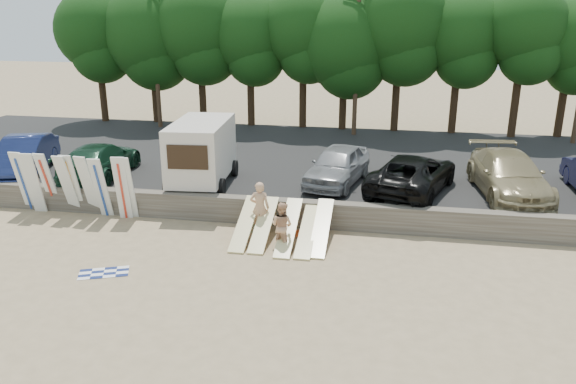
% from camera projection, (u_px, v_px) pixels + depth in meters
% --- Properties ---
extents(ground, '(120.00, 120.00, 0.00)m').
position_uv_depth(ground, '(258.00, 257.00, 18.51)').
color(ground, tan).
rests_on(ground, ground).
extents(seawall, '(44.00, 0.50, 1.00)m').
position_uv_depth(seawall, '(276.00, 212.00, 21.16)').
color(seawall, '#6B6356').
rests_on(seawall, ground).
extents(parking_lot, '(44.00, 14.50, 0.70)m').
position_uv_depth(parking_lot, '(306.00, 163.00, 28.20)').
color(parking_lot, '#282828').
rests_on(parking_lot, ground).
extents(treeline, '(32.72, 5.97, 9.10)m').
position_uv_depth(treeline, '(300.00, 32.00, 33.08)').
color(treeline, '#382616').
rests_on(treeline, parking_lot).
extents(utility_poles, '(25.80, 0.26, 9.00)m').
position_uv_depth(utility_poles, '(357.00, 52.00, 31.38)').
color(utility_poles, '#473321').
rests_on(utility_poles, parking_lot).
extents(box_trailer, '(2.69, 4.38, 2.68)m').
position_uv_depth(box_trailer, '(201.00, 150.00, 23.26)').
color(box_trailer, beige).
rests_on(box_trailer, parking_lot).
extents(car_0, '(3.02, 5.21, 1.62)m').
position_uv_depth(car_0, '(25.00, 155.00, 25.15)').
color(car_0, '#15204C').
rests_on(car_0, parking_lot).
extents(car_1, '(2.42, 5.30, 1.50)m').
position_uv_depth(car_1, '(100.00, 160.00, 24.55)').
color(car_1, '#123221').
rests_on(car_1, parking_lot).
extents(car_2, '(2.84, 4.97, 1.59)m').
position_uv_depth(car_2, '(337.00, 165.00, 23.61)').
color(car_2, gray).
rests_on(car_2, parking_lot).
extents(car_3, '(4.11, 6.05, 1.54)m').
position_uv_depth(car_3, '(412.00, 173.00, 22.56)').
color(car_3, black).
rests_on(car_3, parking_lot).
extents(car_4, '(2.93, 5.93, 1.66)m').
position_uv_depth(car_4, '(509.00, 175.00, 22.14)').
color(car_4, '#94855E').
rests_on(car_4, parking_lot).
extents(surfboard_upright_0, '(0.50, 0.67, 2.54)m').
position_uv_depth(surfboard_upright_0, '(23.00, 181.00, 22.19)').
color(surfboard_upright_0, white).
rests_on(surfboard_upright_0, ground).
extents(surfboard_upright_1, '(0.56, 0.68, 2.55)m').
position_uv_depth(surfboard_upright_1, '(33.00, 183.00, 21.96)').
color(surfboard_upright_1, white).
rests_on(surfboard_upright_1, ground).
extents(surfboard_upright_2, '(0.53, 0.80, 2.51)m').
position_uv_depth(surfboard_upright_2, '(48.00, 182.00, 22.14)').
color(surfboard_upright_2, white).
rests_on(surfboard_upright_2, ground).
extents(surfboard_upright_3, '(0.56, 0.86, 2.50)m').
position_uv_depth(surfboard_upright_3, '(67.00, 185.00, 21.85)').
color(surfboard_upright_3, white).
rests_on(surfboard_upright_3, ground).
extents(surfboard_upright_4, '(0.53, 0.78, 2.52)m').
position_uv_depth(surfboard_upright_4, '(72.00, 184.00, 21.88)').
color(surfboard_upright_4, white).
rests_on(surfboard_upright_4, ground).
extents(surfboard_upright_5, '(0.58, 0.83, 2.51)m').
position_uv_depth(surfboard_upright_5, '(88.00, 186.00, 21.72)').
color(surfboard_upright_5, white).
rests_on(surfboard_upright_5, ground).
extents(surfboard_upright_6, '(0.56, 0.85, 2.50)m').
position_uv_depth(surfboard_upright_6, '(101.00, 188.00, 21.47)').
color(surfboard_upright_6, white).
rests_on(surfboard_upright_6, ground).
extents(surfboard_upright_7, '(0.57, 0.58, 2.57)m').
position_uv_depth(surfboard_upright_7, '(122.00, 188.00, 21.33)').
color(surfboard_upright_7, white).
rests_on(surfboard_upright_7, ground).
extents(surfboard_upright_8, '(0.55, 0.67, 2.55)m').
position_uv_depth(surfboard_upright_8, '(127.00, 188.00, 21.38)').
color(surfboard_upright_8, white).
rests_on(surfboard_upright_8, ground).
extents(surfboard_low_0, '(0.56, 2.83, 1.13)m').
position_uv_depth(surfboard_low_0, '(245.00, 223.00, 19.87)').
color(surfboard_low_0, beige).
rests_on(surfboard_low_0, ground).
extents(surfboard_low_1, '(0.56, 2.84, 1.11)m').
position_uv_depth(surfboard_low_1, '(264.00, 224.00, 19.79)').
color(surfboard_low_1, beige).
rests_on(surfboard_low_1, ground).
extents(surfboard_low_2, '(0.56, 2.81, 1.18)m').
position_uv_depth(surfboard_low_2, '(289.00, 227.00, 19.43)').
color(surfboard_low_2, beige).
rests_on(surfboard_low_2, ground).
extents(surfboard_low_3, '(0.56, 2.88, 0.98)m').
position_uv_depth(surfboard_low_3, '(308.00, 230.00, 19.43)').
color(surfboard_low_3, beige).
rests_on(surfboard_low_3, ground).
extents(surfboard_low_4, '(0.56, 2.82, 1.15)m').
position_uv_depth(surfboard_low_4, '(321.00, 227.00, 19.45)').
color(surfboard_low_4, beige).
rests_on(surfboard_low_4, ground).
extents(beachgoer_a, '(0.76, 0.54, 1.95)m').
position_uv_depth(beachgoer_a, '(260.00, 208.00, 20.18)').
color(beachgoer_a, tan).
rests_on(beachgoer_a, ground).
extents(beachgoer_b, '(0.97, 0.87, 1.65)m').
position_uv_depth(beachgoer_b, '(282.00, 226.00, 18.94)').
color(beachgoer_b, tan).
rests_on(beachgoer_b, ground).
extents(cooler, '(0.38, 0.31, 0.32)m').
position_uv_depth(cooler, '(260.00, 228.00, 20.53)').
color(cooler, '#268D4F').
rests_on(cooler, ground).
extents(gear_bag, '(0.38, 0.35, 0.22)m').
position_uv_depth(gear_bag, '(301.00, 234.00, 20.09)').
color(gear_bag, '#E14B1A').
rests_on(gear_bag, ground).
extents(beach_towel, '(1.95, 1.95, 0.00)m').
position_uv_depth(beach_towel, '(104.00, 273.00, 17.40)').
color(beach_towel, white).
rests_on(beach_towel, ground).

